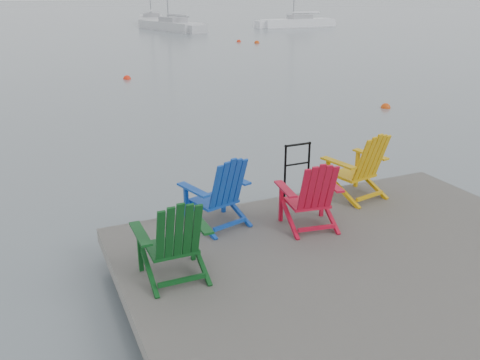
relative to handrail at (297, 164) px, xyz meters
name	(u,v)px	position (x,y,z in m)	size (l,w,h in m)	color
ground	(373,302)	(-0.25, -2.45, -1.04)	(400.00, 400.00, 0.00)	slate
dock	(376,278)	(-0.25, -2.45, -0.69)	(6.00, 5.00, 1.40)	#2C2927
handrail	(297,164)	(0.00, 0.00, 0.00)	(0.48, 0.04, 0.90)	black
chair_green	(174,238)	(-2.60, -1.69, -0.01)	(0.85, 0.78, 1.06)	#0B4016
chair_blue	(219,191)	(-1.59, -0.56, 0.00)	(0.99, 0.94, 1.07)	#0F3EA4
chair_red	(312,194)	(-0.43, -1.16, -0.02)	(0.91, 0.85, 1.04)	red
chair_yellow	(360,165)	(0.88, -0.49, 0.02)	(1.01, 0.95, 1.12)	#D19A0B
sailboat_near	(171,26)	(10.65, 42.98, -0.69)	(4.41, 9.41, 12.48)	silver
sailboat_mid	(151,20)	(11.40, 53.38, -0.69)	(5.02, 10.57, 13.89)	#BDBCC1
sailboat_far	(297,23)	(24.12, 42.03, -0.69)	(8.05, 2.35, 11.07)	white
buoy_a	(385,108)	(7.20, 6.55, -1.04)	(0.33, 0.33, 0.33)	#D6440C
buoy_b	(127,79)	(0.53, 15.88, -1.04)	(0.34, 0.34, 0.34)	red
buoy_c	(257,43)	(12.71, 27.98, -1.04)	(0.39, 0.39, 0.39)	#D7410C
buoy_d	(239,42)	(11.89, 29.42, -1.04)	(0.33, 0.33, 0.33)	red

